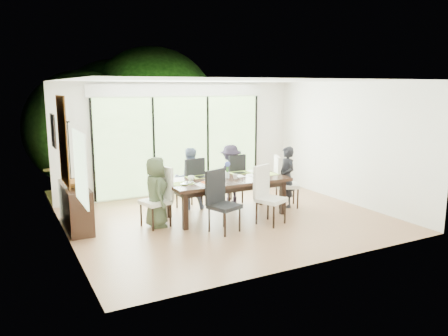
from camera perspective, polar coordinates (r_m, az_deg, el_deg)
name	(u,v)px	position (r m, az deg, el deg)	size (l,w,h in m)	color
floor	(230,220)	(8.68, 0.77, -6.81)	(6.00, 5.00, 0.01)	brown
ceiling	(230,80)	(8.28, 0.82, 11.39)	(6.00, 5.00, 0.01)	white
wall_back	(181,139)	(10.63, -5.67, 3.85)	(6.00, 0.02, 2.70)	white
wall_front	(314,175)	(6.31, 11.70, -0.96)	(6.00, 0.02, 2.70)	silver
wall_left	(65,165)	(7.44, -20.04, 0.36)	(0.02, 5.00, 2.70)	white
wall_right	(349,143)	(10.14, 15.95, 3.17)	(0.02, 5.00, 2.70)	silver
glass_doors	(181,145)	(10.61, -5.58, 3.02)	(4.20, 0.02, 2.30)	#598C3F
blinds_header	(181,90)	(10.51, -5.68, 10.06)	(4.40, 0.06, 0.28)	white
mullion_a	(93,151)	(10.01, -16.77, 2.16)	(0.05, 0.04, 2.30)	black
mullion_b	(154,147)	(10.36, -9.15, 2.75)	(0.05, 0.04, 2.30)	black
mullion_c	(208,143)	(10.88, -2.13, 3.25)	(0.05, 0.04, 2.30)	black
mullion_d	(256,140)	(11.55, 4.16, 3.66)	(0.05, 0.04, 2.30)	black
side_window	(80,168)	(6.25, -18.26, 0.01)	(0.02, 0.90, 1.00)	#8CAD7F
deck	(169,187)	(11.69, -7.19, -2.54)	(6.00, 1.80, 0.10)	brown
rail_top	(158,161)	(12.31, -8.56, 0.94)	(6.00, 0.08, 0.06)	brown
foliage_left	(83,129)	(12.71, -17.88, 4.90)	(3.20, 3.20, 3.20)	#14380F
foliage_mid	(153,112)	(13.80, -9.32, 7.18)	(4.00, 4.00, 4.00)	#14380F
foliage_right	(216,129)	(13.79, -1.05, 5.07)	(2.80, 2.80, 2.80)	#14380F
foliage_far	(115,118)	(14.21, -14.05, 6.37)	(3.60, 3.60, 3.60)	#14380F
table_top	(226,180)	(8.76, 0.31, -1.60)	(2.46, 1.13, 0.06)	black
table_apron	(226,185)	(8.78, 0.31, -2.19)	(2.26, 0.92, 0.10)	black
table_leg_fl	(185,211)	(8.03, -5.10, -5.61)	(0.09, 0.09, 0.71)	black
table_leg_fr	(283,197)	(9.05, 7.66, -3.81)	(0.09, 0.09, 0.71)	black
table_leg_bl	(169,200)	(8.81, -7.25, -4.20)	(0.09, 0.09, 0.71)	black
table_leg_br	(260,189)	(9.74, 4.75, -2.71)	(0.09, 0.09, 0.71)	black
chair_left_end	(155,197)	(8.23, -8.98, -3.80)	(0.47, 0.47, 1.13)	white
chair_right_end	(287,181)	(9.58, 8.27, -1.73)	(0.47, 0.47, 1.13)	white
chair_far_left	(189,183)	(9.36, -4.57, -1.94)	(0.47, 0.47, 1.13)	black
chair_far_right	(230,178)	(9.79, 0.82, -1.35)	(0.47, 0.47, 1.13)	black
chair_near_left	(224,202)	(7.83, 0.06, -4.40)	(0.47, 0.47, 1.13)	black
chair_near_right	(271,195)	(8.32, 6.18, -3.55)	(0.47, 0.47, 1.13)	white
person_left_end	(156,192)	(8.21, -8.87, -3.12)	(0.62, 0.39, 1.32)	#434F35
person_right_end	(287,177)	(9.55, 8.19, -1.17)	(0.62, 0.39, 1.32)	black
person_far_left	(189,178)	(9.32, -4.53, -1.37)	(0.62, 0.39, 1.32)	slate
person_far_right	(231,174)	(9.75, 0.88, -0.81)	(0.62, 0.39, 1.32)	black
placemat_left	(182,183)	(8.36, -5.45, -2.01)	(0.45, 0.33, 0.01)	olive
placemat_right	(266,174)	(9.23, 5.53, -0.81)	(0.45, 0.33, 0.01)	#A7C747
placemat_far_l	(198,177)	(8.91, -3.45, -1.19)	(0.45, 0.33, 0.01)	#8BAB3D
placemat_far_r	(240,173)	(9.36, 2.14, -0.61)	(0.45, 0.33, 0.01)	#9DC747
placemat_paper	(208,184)	(8.25, -2.09, -2.14)	(0.45, 0.33, 0.01)	white
tablet_far_l	(203,177)	(8.91, -2.73, -1.13)	(0.27, 0.18, 0.01)	black
tablet_far_r	(239,173)	(9.29, 2.03, -0.64)	(0.25, 0.17, 0.01)	black
papers	(257,176)	(9.06, 4.38, -1.02)	(0.31, 0.23, 0.00)	white
platter_base	(208,183)	(8.25, -2.09, -2.03)	(0.27, 0.27, 0.02)	white
platter_snacks	(208,183)	(8.24, -2.09, -1.91)	(0.21, 0.21, 0.01)	#DD541A
vase	(227,175)	(8.81, 0.45, -0.92)	(0.08, 0.08, 0.12)	silver
hyacinth_stems	(227,169)	(8.79, 0.45, -0.14)	(0.04, 0.04, 0.16)	#337226
hyacinth_blooms	(227,164)	(8.77, 0.45, 0.52)	(0.11, 0.11, 0.11)	#4656B0
laptop	(189,183)	(8.31, -4.55, -2.00)	(0.34, 0.22, 0.03)	silver
cup_a	(191,178)	(8.58, -4.29, -1.35)	(0.13, 0.13, 0.10)	white
cup_b	(235,177)	(8.73, 1.49, -1.13)	(0.10, 0.10, 0.09)	white
cup_c	(258,172)	(9.22, 4.42, -0.51)	(0.13, 0.13, 0.10)	white
book	(236,177)	(8.91, 1.58, -1.13)	(0.17, 0.23, 0.02)	white
sideboard	(76,207)	(8.55, -18.81, -4.80)	(0.40, 1.44, 0.81)	black
bowl	(75,184)	(8.35, -18.89, -1.95)	(0.43, 0.43, 0.10)	brown
candlestick_base	(71,181)	(8.79, -19.33, -1.59)	(0.09, 0.09, 0.04)	black
candlestick_shaft	(69,151)	(8.70, -19.56, 2.06)	(0.02, 0.02, 1.12)	black
candlestick_pan	(67,122)	(8.64, -19.79, 5.71)	(0.09, 0.09, 0.03)	black
candle	(67,119)	(8.63, -19.81, 6.06)	(0.03, 0.03, 0.09)	silver
tapestry	(63,141)	(7.79, -20.32, 3.38)	(0.02, 1.00, 1.50)	#944C15
art_frame	(53,131)	(9.07, -21.43, 4.55)	(0.03, 0.55, 0.65)	black
art_canvas	(54,131)	(9.07, -21.30, 4.56)	(0.01, 0.45, 0.55)	#1C525B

